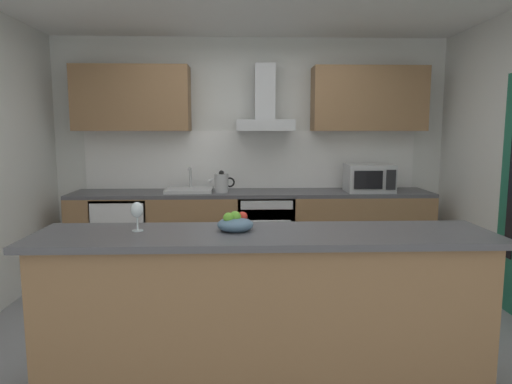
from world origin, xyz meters
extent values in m
cube|color=gray|center=(0.00, 0.00, -0.01)|extent=(5.44, 4.73, 0.02)
cube|color=silver|center=(0.00, 1.93, 1.30)|extent=(5.44, 0.12, 2.60)
cube|color=white|center=(0.00, 1.85, 1.23)|extent=(3.78, 0.02, 0.66)
cube|color=olive|center=(0.00, 1.55, 0.43)|extent=(3.91, 0.60, 0.86)
cube|color=#4C4C51|center=(0.00, 1.55, 0.88)|extent=(3.91, 0.60, 0.04)
cube|color=olive|center=(0.02, -0.75, 0.46)|extent=(2.65, 0.52, 0.92)
cube|color=#4C4C51|center=(0.02, -0.75, 0.94)|extent=(2.75, 0.64, 0.04)
cube|color=olive|center=(-1.30, 1.70, 1.91)|extent=(1.25, 0.32, 0.70)
cube|color=olive|center=(1.30, 1.70, 1.91)|extent=(1.25, 0.32, 0.70)
cube|color=slate|center=(0.15, 1.53, 0.46)|extent=(0.60, 0.56, 0.80)
cube|color=black|center=(0.15, 1.23, 0.40)|extent=(0.50, 0.02, 0.48)
cube|color=#B7BABC|center=(0.15, 1.23, 0.80)|extent=(0.54, 0.02, 0.09)
cylinder|color=#B7BABC|center=(0.15, 1.20, 0.64)|extent=(0.49, 0.02, 0.02)
cube|color=white|center=(-1.40, 1.53, 0.42)|extent=(0.58, 0.56, 0.85)
cube|color=silver|center=(-1.40, 1.24, 0.43)|extent=(0.55, 0.02, 0.80)
cylinder|color=#B7BABC|center=(-1.18, 1.22, 0.47)|extent=(0.02, 0.02, 0.38)
cube|color=#B7BABC|center=(1.28, 1.50, 1.05)|extent=(0.50, 0.36, 0.30)
cube|color=black|center=(1.22, 1.31, 1.05)|extent=(0.30, 0.02, 0.19)
cube|color=black|center=(1.46, 1.31, 1.05)|extent=(0.10, 0.01, 0.21)
cube|color=silver|center=(-0.68, 1.53, 0.92)|extent=(0.50, 0.40, 0.04)
cylinder|color=#B7BABC|center=(-0.68, 1.65, 1.03)|extent=(0.03, 0.03, 0.26)
cylinder|color=#B7BABC|center=(-0.68, 1.57, 1.15)|extent=(0.03, 0.16, 0.03)
cylinder|color=#B7BABC|center=(-0.33, 1.49, 1.00)|extent=(0.15, 0.15, 0.20)
sphere|color=black|center=(-0.33, 1.49, 1.11)|extent=(0.06, 0.06, 0.06)
cone|color=#B7BABC|center=(-0.43, 1.49, 1.04)|extent=(0.09, 0.04, 0.07)
torus|color=black|center=(-0.24, 1.49, 1.01)|extent=(0.11, 0.02, 0.11)
cube|color=#B7BABC|center=(0.15, 1.63, 1.62)|extent=(0.62, 0.45, 0.12)
cube|color=#B7BABC|center=(0.15, 1.68, 1.98)|extent=(0.22, 0.22, 0.60)
cylinder|color=silver|center=(-0.75, -0.68, 0.96)|extent=(0.07, 0.07, 0.01)
cylinder|color=silver|center=(-0.75, -0.68, 1.01)|extent=(0.01, 0.01, 0.09)
ellipsoid|color=silver|center=(-0.75, -0.68, 1.09)|extent=(0.08, 0.08, 0.10)
ellipsoid|color=slate|center=(-0.16, -0.69, 1.00)|extent=(0.22, 0.22, 0.09)
sphere|color=#66B233|center=(-0.20, -0.71, 1.04)|extent=(0.07, 0.07, 0.07)
sphere|color=red|center=(-0.12, -0.66, 1.04)|extent=(0.06, 0.06, 0.06)
sphere|color=#66B233|center=(-0.16, -0.69, 1.04)|extent=(0.07, 0.07, 0.07)
camera|label=1|loc=(-0.13, -3.43, 1.57)|focal=32.15mm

